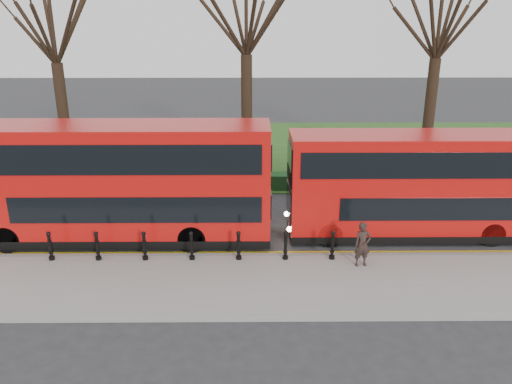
{
  "coord_description": "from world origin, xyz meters",
  "views": [
    {
      "loc": [
        2.28,
        -17.12,
        8.03
      ],
      "look_at": [
        2.43,
        0.5,
        2.0
      ],
      "focal_mm": 35.0,
      "sensor_mm": 36.0,
      "label": 1
    }
  ],
  "objects_px": {
    "bollard_row": "(192,246)",
    "bus_lead": "(120,184)",
    "bus_rear": "(422,186)",
    "pedestrian": "(363,244)"
  },
  "relations": [
    {
      "from": "bollard_row",
      "to": "bus_lead",
      "type": "bearing_deg",
      "value": 144.19
    },
    {
      "from": "bus_lead",
      "to": "bollard_row",
      "type": "bearing_deg",
      "value": -35.81
    },
    {
      "from": "bus_rear",
      "to": "pedestrian",
      "type": "distance_m",
      "value": 4.17
    },
    {
      "from": "bollard_row",
      "to": "bus_lead",
      "type": "relative_size",
      "value": 0.88
    },
    {
      "from": "bollard_row",
      "to": "bus_lead",
      "type": "xyz_separation_m",
      "value": [
        -2.87,
        2.07,
        1.62
      ]
    },
    {
      "from": "bus_lead",
      "to": "bus_rear",
      "type": "relative_size",
      "value": 1.11
    },
    {
      "from": "bollard_row",
      "to": "bus_rear",
      "type": "height_order",
      "value": "bus_rear"
    },
    {
      "from": "bus_rear",
      "to": "pedestrian",
      "type": "xyz_separation_m",
      "value": [
        -2.8,
        -2.87,
        -1.12
      ]
    },
    {
      "from": "bus_lead",
      "to": "bus_rear",
      "type": "height_order",
      "value": "bus_lead"
    },
    {
      "from": "pedestrian",
      "to": "bus_rear",
      "type": "bearing_deg",
      "value": 36.58
    }
  ]
}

